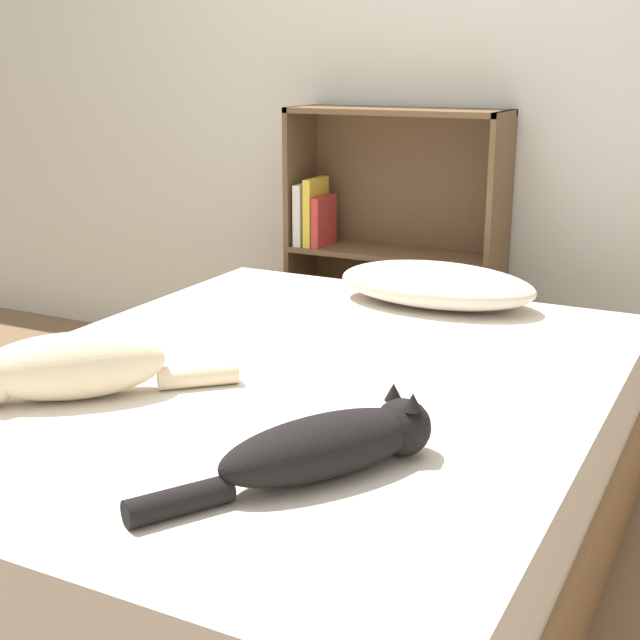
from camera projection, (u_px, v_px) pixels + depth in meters
name	position (u px, v px, depth m)	size (l,w,h in m)	color
ground_plane	(294.00, 546.00, 2.31)	(8.00, 8.00, 0.00)	brown
wall_back	(480.00, 49.00, 3.14)	(8.00, 0.06, 2.50)	silver
bed	(294.00, 464.00, 2.24)	(1.51, 1.94, 0.47)	brown
pillow	(436.00, 285.00, 2.78)	(0.63, 0.34, 0.13)	beige
cat_light	(63.00, 368.00, 2.00)	(0.50, 0.47, 0.16)	beige
cat_dark	(331.00, 445.00, 1.64)	(0.39, 0.55, 0.14)	black
bookshelf	(393.00, 248.00, 3.35)	(0.80, 0.26, 1.05)	brown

